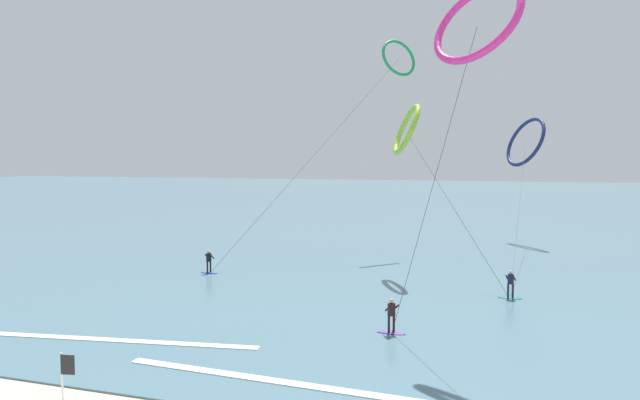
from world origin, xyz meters
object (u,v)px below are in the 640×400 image
object	(u,v)px
surfer_teal	(511,286)
surfer_cobalt	(209,263)
kite_lime	(407,130)
kite_magenta	(477,23)
kite_navy	(525,142)
kite_emerald	(398,58)
surfer_violet	(391,318)
beach_flag	(65,382)

from	to	relation	value
surfer_teal	surfer_cobalt	size ratio (longest dim) A/B	1.00
surfer_cobalt	kite_lime	distance (m)	17.62
kite_lime	kite_magenta	distance (m)	16.52
surfer_cobalt	kite_navy	xyz separation A→B (m)	(22.53, 25.31, 9.32)
kite_magenta	kite_emerald	bearing A→B (deg)	141.39
surfer_teal	kite_magenta	size ratio (longest dim) A/B	0.10
surfer_violet	kite_emerald	bearing A→B (deg)	56.26
kite_emerald	kite_navy	xyz separation A→B (m)	(11.61, 8.73, -7.64)
kite_navy	surfer_teal	bearing A→B (deg)	-36.33
surfer_violet	surfer_teal	world-z (taller)	same
beach_flag	surfer_teal	bearing A→B (deg)	59.85
kite_navy	kite_emerald	bearing A→B (deg)	-86.16
kite_emerald	kite_lime	size ratio (longest dim) A/B	1.56
surfer_violet	kite_lime	bearing A→B (deg)	53.58
beach_flag	kite_navy	bearing A→B (deg)	73.48
kite_emerald	kite_magenta	distance (m)	27.48
surfer_violet	kite_emerald	size ratio (longest dim) A/B	0.09
surfer_cobalt	beach_flag	size ratio (longest dim) A/B	0.63
kite_emerald	kite_magenta	world-z (taller)	kite_emerald
surfer_cobalt	kite_magenta	bearing A→B (deg)	87.33
surfer_violet	surfer_teal	xyz separation A→B (m)	(5.56, 9.10, 0.00)
surfer_violet	kite_emerald	world-z (taller)	kite_emerald
surfer_teal	kite_emerald	world-z (taller)	kite_emerald
kite_lime	kite_emerald	bearing A→B (deg)	171.54
surfer_teal	kite_emerald	distance (m)	26.58
kite_emerald	kite_navy	distance (m)	16.41
kite_emerald	kite_magenta	xyz separation A→B (m)	(8.25, -26.03, -3.03)
kite_navy	beach_flag	xyz separation A→B (m)	(-14.50, -48.91, -8.34)
kite_lime	surfer_cobalt	bearing A→B (deg)	-89.66
kite_navy	kite_lime	bearing A→B (deg)	-57.51
surfer_violet	kite_magenta	distance (m)	14.43
surfer_violet	kite_lime	distance (m)	18.73
surfer_cobalt	beach_flag	bearing A→B (deg)	42.37
kite_lime	surfer_teal	bearing A→B (deg)	26.13
surfer_teal	surfer_cobalt	distance (m)	21.07
kite_lime	kite_magenta	world-z (taller)	kite_magenta
kite_emerald	kite_magenta	bearing A→B (deg)	-120.64
surfer_cobalt	kite_navy	distance (m)	35.14
surfer_teal	kite_magenta	xyz separation A→B (m)	(-1.86, -8.24, 13.93)
kite_lime	surfer_violet	bearing A→B (deg)	-14.90
surfer_cobalt	kite_lime	world-z (taller)	kite_lime
kite_navy	surfer_violet	bearing A→B (deg)	-44.30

